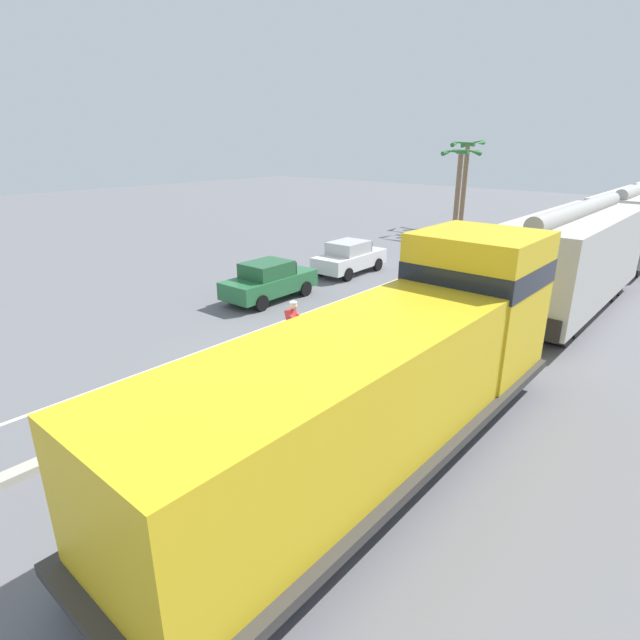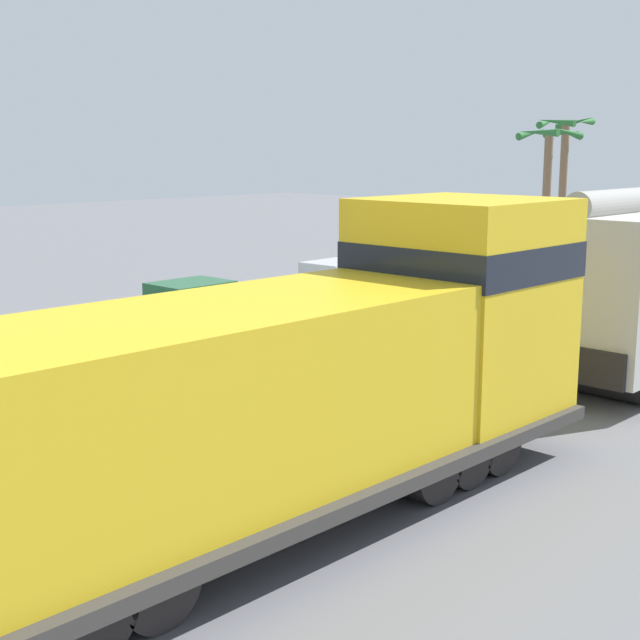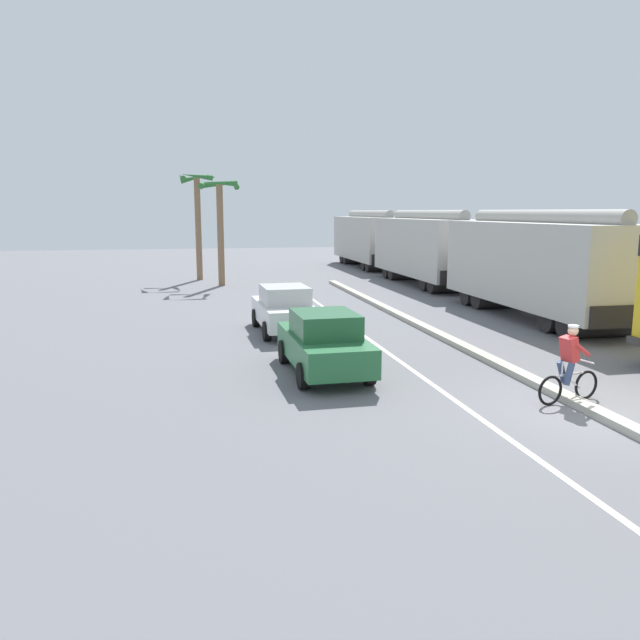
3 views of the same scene
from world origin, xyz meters
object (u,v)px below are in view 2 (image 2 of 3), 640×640
Objects in this scene: locomotive at (305,388)px; parked_car_green at (195,312)px; cyclist at (201,366)px; palm_tree_near at (564,158)px; parked_car_white at (341,287)px; palm_tree_far at (548,166)px.

parked_car_green is (-9.78, 5.68, -0.98)m from locomotive.
cyclist is 28.06m from palm_tree_near.
parked_car_green is at bearing -88.30° from parked_car_white.
parked_car_white is (-9.95, 11.36, -0.98)m from locomotive.
palm_tree_far reaches higher than parked_car_white.
palm_tree_near reaches higher than locomotive.
parked_car_white is at bearing -81.72° from palm_tree_near.
palm_tree_near is at bearing 109.05° from palm_tree_far.
locomotive reaches higher than parked_car_white.
palm_tree_near is at bearing 96.69° from parked_car_green.
cyclist is (-5.09, 2.19, -0.98)m from locomotive.
locomotive is 6.77× the size of cyclist.
palm_tree_near reaches higher than parked_car_green.
palm_tree_far reaches higher than cyclist.
cyclist is 24.47m from palm_tree_far.
parked_car_green is 5.68m from parked_car_white.
cyclist reaches higher than parked_car_white.
parked_car_white is 14.71m from palm_tree_far.
cyclist is 0.26× the size of palm_tree_near.
palm_tree_far is at bearing 104.96° from cyclist.
locomotive is 2.73× the size of parked_car_white.
palm_tree_far is (1.17, -3.39, -0.32)m from palm_tree_near.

